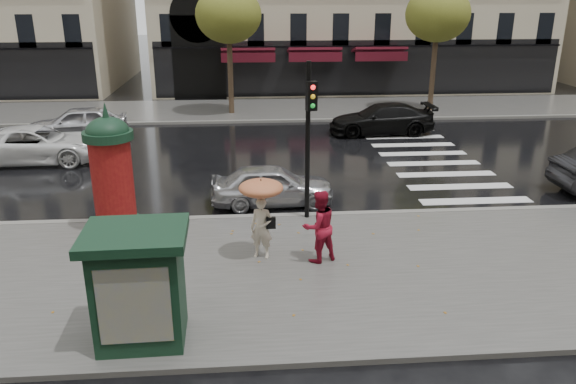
{
  "coord_description": "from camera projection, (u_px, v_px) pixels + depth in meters",
  "views": [
    {
      "loc": [
        -1.31,
        -12.27,
        6.3
      ],
      "look_at": [
        -0.23,
        1.5,
        1.37
      ],
      "focal_mm": 35.0,
      "sensor_mm": 36.0,
      "label": 1
    }
  ],
  "objects": [
    {
      "name": "tree_far_left",
      "position": [
        228.0,
        15.0,
        28.75
      ],
      "size": [
        3.4,
        3.4,
        6.64
      ],
      "color": "#38281C",
      "rests_on": "ground"
    },
    {
      "name": "ground",
      "position": [
        302.0,
        265.0,
        13.73
      ],
      "size": [
        160.0,
        160.0,
        0.0
      ],
      "primitive_type": "plane",
      "color": "black",
      "rests_on": "ground"
    },
    {
      "name": "traffic_light",
      "position": [
        309.0,
        127.0,
        15.37
      ],
      "size": [
        0.32,
        0.44,
        4.46
      ],
      "color": "black",
      "rests_on": "near_sidewalk"
    },
    {
      "name": "zebra_crossing",
      "position": [
        423.0,
        153.0,
        23.19
      ],
      "size": [
        3.6,
        11.75,
        0.01
      ],
      "primitive_type": "cube",
      "color": "silver",
      "rests_on": "ground"
    },
    {
      "name": "newsstand",
      "position": [
        139.0,
        285.0,
        10.25
      ],
      "size": [
        1.87,
        1.59,
        2.21
      ],
      "color": "black",
      "rests_on": "near_sidewalk"
    },
    {
      "name": "car_silver",
      "position": [
        272.0,
        185.0,
        17.42
      ],
      "size": [
        3.87,
        1.7,
        1.3
      ],
      "primitive_type": "imported",
      "rotation": [
        0.0,
        0.0,
        1.61
      ],
      "color": "#B3B4B8",
      "rests_on": "ground"
    },
    {
      "name": "woman_umbrella",
      "position": [
        261.0,
        205.0,
        13.44
      ],
      "size": [
        1.07,
        1.07,
        2.05
      ],
      "color": "beige",
      "rests_on": "near_sidewalk"
    },
    {
      "name": "woman_red",
      "position": [
        319.0,
        226.0,
        13.41
      ],
      "size": [
        1.08,
        0.98,
        1.8
      ],
      "primitive_type": "imported",
      "rotation": [
        0.0,
        0.0,
        3.56
      ],
      "color": "maroon",
      "rests_on": "near_sidewalk"
    },
    {
      "name": "near_kerb",
      "position": [
        292.0,
        216.0,
        16.53
      ],
      "size": [
        90.0,
        0.25,
        0.14
      ],
      "primitive_type": "cube",
      "color": "slate",
      "rests_on": "ground"
    },
    {
      "name": "near_sidewalk",
      "position": [
        304.0,
        272.0,
        13.25
      ],
      "size": [
        90.0,
        7.0,
        0.12
      ],
      "primitive_type": "cube",
      "color": "#474744",
      "rests_on": "ground"
    },
    {
      "name": "far_sidewalk",
      "position": [
        268.0,
        110.0,
        31.55
      ],
      "size": [
        90.0,
        6.0,
        0.12
      ],
      "primitive_type": "cube",
      "color": "#474744",
      "rests_on": "ground"
    },
    {
      "name": "car_far_silver",
      "position": [
        77.0,
        123.0,
        25.15
      ],
      "size": [
        4.6,
        2.33,
        1.5
      ],
      "primitive_type": "imported",
      "rotation": [
        0.0,
        0.0,
        -1.44
      ],
      "color": "silver",
      "rests_on": "ground"
    },
    {
      "name": "car_white",
      "position": [
        37.0,
        145.0,
        21.8
      ],
      "size": [
        5.14,
        2.49,
        1.41
      ],
      "primitive_type": "imported",
      "rotation": [
        0.0,
        0.0,
        1.6
      ],
      "color": "white",
      "rests_on": "ground"
    },
    {
      "name": "far_kerb",
      "position": [
        270.0,
        121.0,
        28.73
      ],
      "size": [
        90.0,
        0.25,
        0.14
      ],
      "primitive_type": "cube",
      "color": "slate",
      "rests_on": "ground"
    },
    {
      "name": "car_black",
      "position": [
        381.0,
        119.0,
        26.19
      ],
      "size": [
        4.87,
        2.04,
        1.41
      ],
      "primitive_type": "imported",
      "rotation": [
        0.0,
        0.0,
        -1.56
      ],
      "color": "black",
      "rests_on": "ground"
    },
    {
      "name": "morris_column",
      "position": [
        112.0,
        170.0,
        15.02
      ],
      "size": [
        1.31,
        1.31,
        3.52
      ],
      "color": "black",
      "rests_on": "near_sidewalk"
    },
    {
      "name": "man_burgundy",
      "position": [
        120.0,
        198.0,
        15.3
      ],
      "size": [
        1.01,
        0.89,
        1.74
      ],
      "primitive_type": "imported",
      "rotation": [
        0.0,
        0.0,
        3.64
      ],
      "color": "#420D0E",
      "rests_on": "near_sidewalk"
    },
    {
      "name": "tree_far_right",
      "position": [
        438.0,
        15.0,
        29.56
      ],
      "size": [
        3.4,
        3.4,
        6.64
      ],
      "color": "#38281C",
      "rests_on": "ground"
    }
  ]
}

